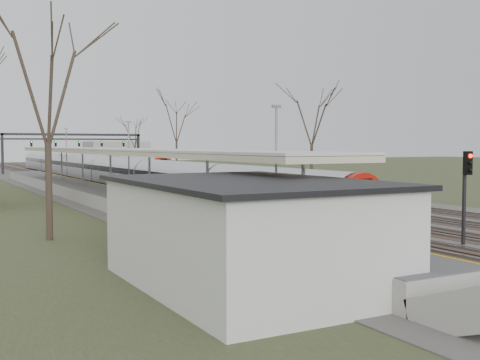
# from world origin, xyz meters

# --- Properties ---
(track_bed) EXTENTS (24.00, 160.00, 0.22)m
(track_bed) POSITION_xyz_m (0.26, 55.00, 0.06)
(track_bed) COLOR #474442
(track_bed) RESTS_ON ground
(platform) EXTENTS (3.50, 69.00, 1.00)m
(platform) POSITION_xyz_m (-9.05, 37.50, 0.50)
(platform) COLOR #9E9B93
(platform) RESTS_ON ground
(canopy) EXTENTS (4.10, 50.00, 3.11)m
(canopy) POSITION_xyz_m (-9.05, 32.99, 3.93)
(canopy) COLOR slate
(canopy) RESTS_ON platform
(station_building) EXTENTS (6.00, 9.00, 3.20)m
(station_building) POSITION_xyz_m (-12.50, 8.00, 1.60)
(station_building) COLOR silver
(station_building) RESTS_ON ground
(signal_gantry) EXTENTS (21.00, 0.59, 6.08)m
(signal_gantry) POSITION_xyz_m (0.29, 84.99, 4.91)
(signal_gantry) COLOR black
(signal_gantry) RESTS_ON ground
(tree_west_near) EXTENTS (5.00, 5.00, 10.30)m
(tree_west_near) POSITION_xyz_m (-16.00, 20.00, 7.29)
(tree_west_near) COLOR #2D231C
(tree_west_near) RESTS_ON ground
(tree_east_far) EXTENTS (5.00, 5.00, 10.30)m
(tree_east_far) POSITION_xyz_m (14.00, 42.00, 7.29)
(tree_east_far) COLOR #2D231C
(tree_east_far) RESTS_ON ground
(train_near) EXTENTS (2.62, 90.21, 3.05)m
(train_near) POSITION_xyz_m (-2.50, 59.31, 1.48)
(train_near) COLOR #ADB0B8
(train_near) RESTS_ON ground
(train_far) EXTENTS (2.62, 45.21, 3.05)m
(train_far) POSITION_xyz_m (4.50, 80.91, 1.48)
(train_far) COLOR #ADB0B8
(train_far) RESTS_ON ground
(passenger) EXTENTS (0.43, 0.63, 1.65)m
(passenger) POSITION_xyz_m (-8.20, 12.72, 1.82)
(passenger) COLOR navy
(passenger) RESTS_ON platform
(signal_post) EXTENTS (0.35, 0.45, 4.10)m
(signal_post) POSITION_xyz_m (-0.75, 9.94, 2.72)
(signal_post) COLOR black
(signal_post) RESTS_ON ground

